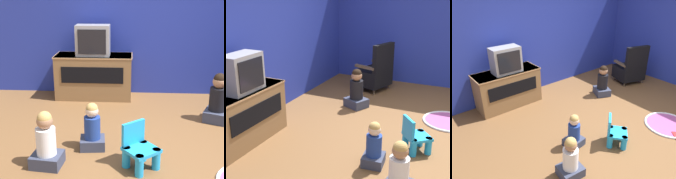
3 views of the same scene
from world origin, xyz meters
The scene contains 10 objects.
ground_plane centered at (0.00, 0.00, 0.00)m, with size 30.00×30.00×0.00m, color brown.
wall_back centered at (-0.16, 2.29, 1.34)m, with size 5.69×0.12×2.69m.
tv_cabinet centered at (-1.15, 1.94, 0.39)m, with size 1.31×0.55×0.75m.
television centered at (-1.15, 1.88, 1.00)m, with size 0.55×0.33×0.51m.
black_armchair centered at (1.78, 1.03, 0.37)m, with size 0.78×0.73×0.99m.
yellow_kid_chair centered at (-0.41, -0.29, 0.19)m, with size 0.44×0.44×0.48m.
play_mat centered at (0.74, -0.59, 0.01)m, with size 0.82×0.82×0.04m.
child_watching_left centered at (-0.95, 0.09, 0.25)m, with size 0.31×0.28×0.57m.
child_watching_center centered at (0.72, 1.01, 0.30)m, with size 0.44×0.46×0.71m.
child_watching_right centered at (-1.39, -0.33, 0.27)m, with size 0.35×0.31×0.62m.
Camera 3 is at (-2.82, -1.94, 2.37)m, focal length 35.00 mm.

